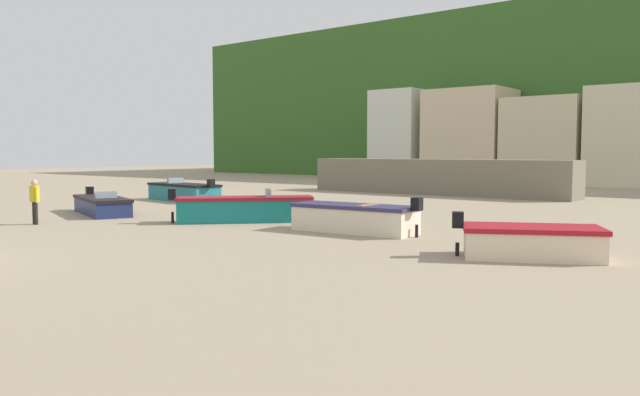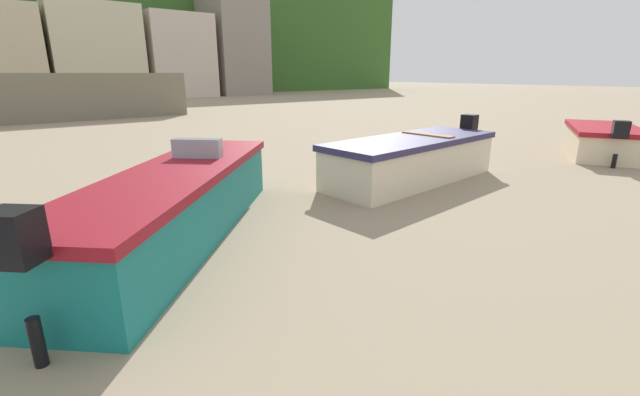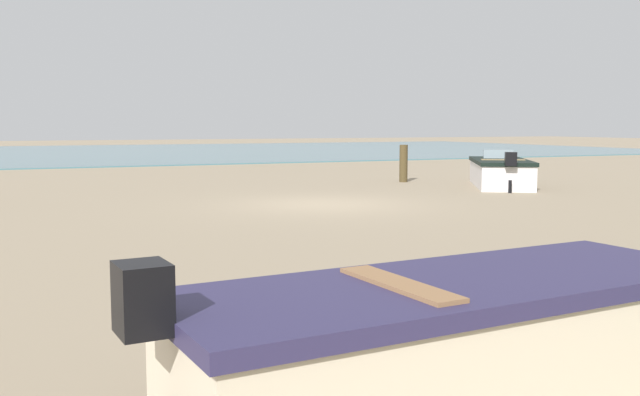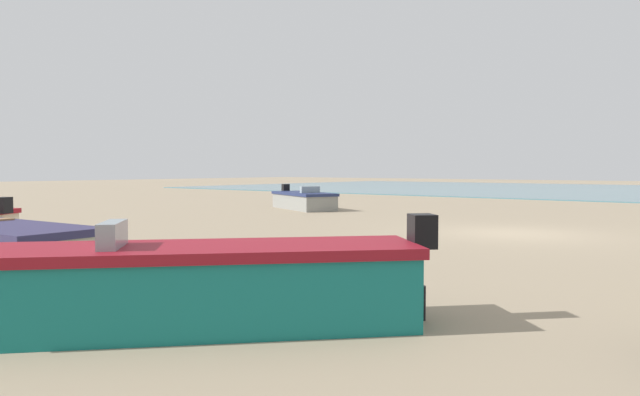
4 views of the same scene
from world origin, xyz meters
The scene contains 11 objects.
headland_hill centered at (0.00, 66.00, 8.02)m, with size 90.00×32.00×16.05m, color #345F24.
harbor_pier centered at (-2.31, 30.00, 1.08)m, with size 16.98×2.40×2.16m, color #736B58.
townhouse_far_left centered at (-14.64, 47.08, 4.18)m, with size 4.71×6.16×8.35m, color silver.
townhouse_centre_left centered at (-7.96, 46.79, 4.03)m, with size 6.88×5.57×8.05m, color beige.
townhouse_centre centered at (-1.16, 47.28, 3.49)m, with size 6.14×6.56×6.98m, color beige.
boat_cream_0 centered at (10.62, 10.46, 0.40)m, with size 3.66×2.93×1.11m.
boat_teal_1 centered at (-10.44, 16.88, 0.47)m, with size 5.21×2.20×1.24m.
boat_cream_2 centered at (4.36, 11.83, 0.46)m, with size 4.51×1.74×1.22m.
boat_teal_3 centered at (-0.60, 11.72, 0.48)m, with size 4.38×4.54×1.26m.
boat_navy_5 centered at (-7.42, 10.07, 0.37)m, with size 4.80×2.93×1.04m.
beach_walker_foreground centered at (-5.94, 6.45, 0.95)m, with size 0.54×0.40×1.62m.
Camera 1 is at (15.99, -4.63, 2.60)m, focal length 34.95 mm.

